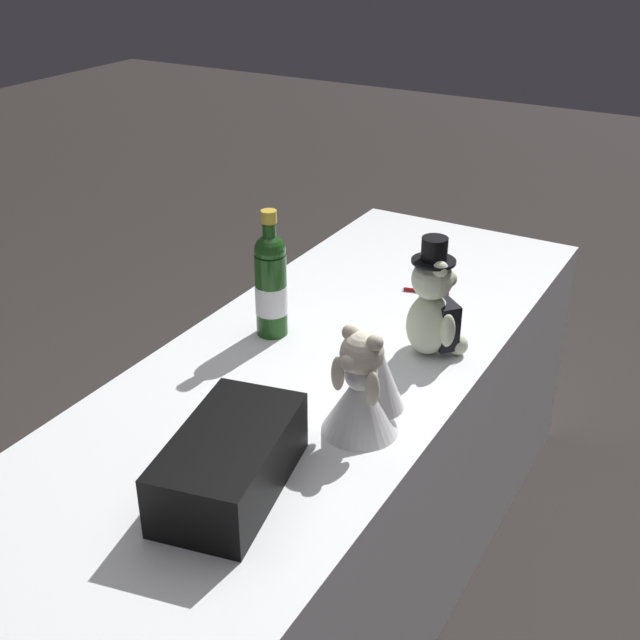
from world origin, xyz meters
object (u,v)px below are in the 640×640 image
at_px(teddy_bear_groom, 434,308).
at_px(champagne_bottle, 271,283).
at_px(teddy_bear_bride, 366,385).
at_px(signing_pen, 424,291).
at_px(gift_case_black, 230,461).

xyz_separation_m(teddy_bear_groom, champagne_bottle, (-0.11, 0.38, 0.02)).
relative_size(teddy_bear_groom, teddy_bear_bride, 1.27).
height_order(teddy_bear_bride, champagne_bottle, champagne_bottle).
bearing_deg(signing_pen, gift_case_black, -178.46).
bearing_deg(gift_case_black, teddy_bear_groom, -10.12).
xyz_separation_m(teddy_bear_groom, teddy_bear_bride, (-0.35, -0.00, -0.01)).
xyz_separation_m(teddy_bear_groom, gift_case_black, (-0.65, 0.12, -0.05)).
distance_m(teddy_bear_groom, champagne_bottle, 0.39).
distance_m(teddy_bear_groom, teddy_bear_bride, 0.35).
relative_size(teddy_bear_groom, gift_case_black, 0.80).
bearing_deg(gift_case_black, signing_pen, 1.54).
distance_m(teddy_bear_groom, gift_case_black, 0.66).
bearing_deg(teddy_bear_groom, teddy_bear_bride, -179.31).
distance_m(teddy_bear_bride, champagne_bottle, 0.45).
height_order(signing_pen, gift_case_black, gift_case_black).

